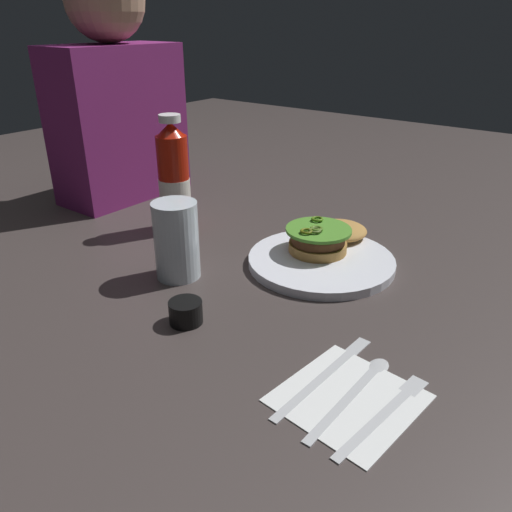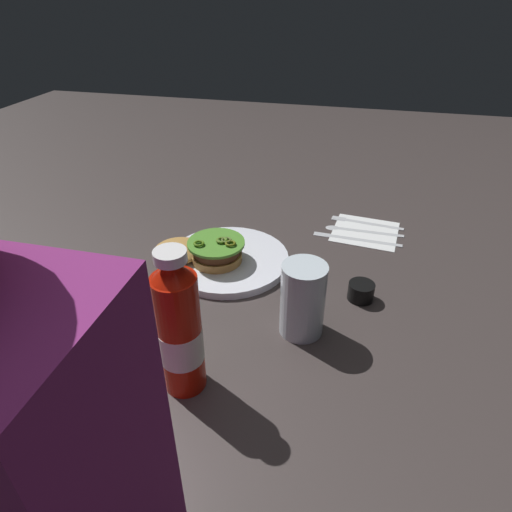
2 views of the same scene
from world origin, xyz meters
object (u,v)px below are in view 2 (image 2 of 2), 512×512
Objects in this scene: burger_sandwich at (202,251)px; butter_knife at (351,237)px; dinner_plate at (228,260)px; spoon_utensil at (353,229)px; water_glass at (303,300)px; napkin at (365,231)px; condiment_cup at (361,292)px; fork_utensil at (361,221)px; ketchup_bottle at (179,330)px.

burger_sandwich is 0.96× the size of butter_knife.
dinner_plate is 1.41× the size of spoon_utensil.
water_glass is 0.41m from napkin.
condiment_cup is 0.28× the size of fork_utensil.
dinner_plate is at bearing -43.23° from water_glass.
water_glass is at bearing 146.59° from burger_sandwich.
condiment_cup is at bearing 172.96° from burger_sandwich.
napkin is at bearing 178.86° from spoon_utensil.
condiment_cup is 0.24× the size of butter_knife.
spoon_utensil is at bearing 71.07° from fork_utensil.
butter_knife is at bearing -146.96° from dinner_plate.
dinner_plate is 1.47× the size of fork_utensil.
burger_sandwich is 1.48× the size of water_glass.
dinner_plate is 0.34m from spoon_utensil.
butter_knife is (0.03, -0.23, -0.01)m from condiment_cup.
fork_utensil is (-0.33, -0.28, -0.03)m from burger_sandwich.
condiment_cup is at bearing 92.07° from fork_utensil.
spoon_utensil is (-0.31, -0.23, -0.03)m from burger_sandwich.
condiment_cup reaches higher than dinner_plate.
butter_knife is (0.03, 0.04, 0.00)m from napkin.
butter_knife is at bearing 87.37° from spoon_utensil.
water_glass is (-0.19, 0.18, 0.06)m from dinner_plate.
dinner_plate is 0.36m from napkin.
water_glass reaches higher than dinner_plate.
dinner_plate is 1.33× the size of burger_sandwich.
burger_sandwich reaches higher than spoon_utensil.
fork_utensil is 0.09m from butter_knife.
napkin is (-0.34, -0.23, -0.03)m from burger_sandwich.
dinner_plate is 5.30× the size of condiment_cup.
fork_utensil is at bearing -108.93° from spoon_utensil.
water_glass is 0.65× the size of butter_knife.
dinner_plate is at bearing -84.25° from ketchup_bottle.
ketchup_bottle is 0.60m from spoon_utensil.
dinner_plate is at bearing 33.04° from butter_knife.
ketchup_bottle is 0.65m from fork_utensil.
water_glass is at bearing 49.33° from condiment_cup.
napkin is (-0.29, -0.21, -0.01)m from dinner_plate.
ketchup_bottle is 1.15× the size of butter_knife.
dinner_plate is 0.06m from burger_sandwich.
ketchup_bottle is 4.77× the size of condiment_cup.
fork_utensil is at bearing -136.94° from dinner_plate.
butter_knife is (-0.22, -0.51, -0.10)m from ketchup_bottle.
dinner_plate is at bearing 36.11° from napkin.
water_glass is 0.89× the size of napkin.
burger_sandwich is at bearing -75.26° from ketchup_bottle.
butter_knife is (-0.31, -0.19, -0.03)m from burger_sandwich.
water_glass is (-0.24, 0.16, 0.03)m from burger_sandwich.
spoon_utensil is (0.03, -0.27, -0.01)m from condiment_cup.
dinner_plate is 1.27× the size of butter_knife.
butter_knife is (-0.26, -0.17, -0.00)m from dinner_plate.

